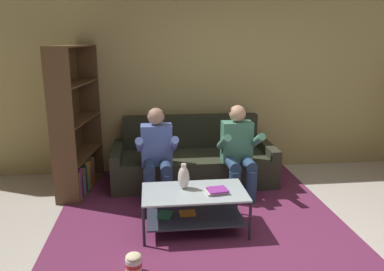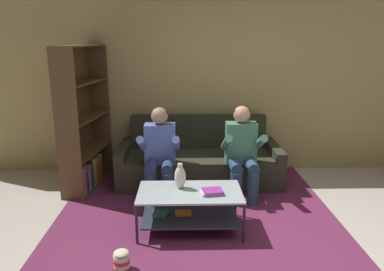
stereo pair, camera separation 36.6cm
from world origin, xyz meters
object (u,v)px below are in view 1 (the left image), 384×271
popcorn_tub (134,264)px  person_seated_left (157,151)px  vase (184,177)px  person_seated_right (239,148)px  coffee_table (193,204)px  couch (193,161)px  bookshelf (74,140)px  book_stack (217,191)px

popcorn_tub → person_seated_left: bearing=81.0°
person_seated_left → vase: person_seated_left is taller
person_seated_right → coffee_table: bearing=-128.1°
person_seated_left → couch: bearing=46.8°
person_seated_left → popcorn_tub: size_ratio=5.92×
bookshelf → person_seated_left: bearing=-19.8°
popcorn_tub → bookshelf: bearing=112.5°
person_seated_left → person_seated_right: person_seated_right is taller
person_seated_right → couch: bearing=133.3°
coffee_table → bookshelf: size_ratio=0.57×
person_seated_right → popcorn_tub: (-1.26, -1.56, -0.52)m
person_seated_left → person_seated_right: size_ratio=0.99×
book_stack → popcorn_tub: book_stack is taller
person_seated_right → bookshelf: bearing=169.7°
couch → popcorn_tub: 2.23m
person_seated_right → book_stack: (-0.44, -0.92, -0.17)m
coffee_table → book_stack: size_ratio=4.51×
person_seated_right → book_stack: person_seated_right is taller
book_stack → popcorn_tub: size_ratio=1.24×
couch → bookshelf: bookshelf is taller
person_seated_left → vase: size_ratio=4.18×
couch → book_stack: couch is taller
coffee_table → bookshelf: bookshelf is taller
coffee_table → popcorn_tub: bearing=-130.0°
vase → book_stack: (0.32, -0.16, -0.10)m
couch → person_seated_left: person_seated_left is taller
person_seated_left → vase: bearing=-71.7°
book_stack → popcorn_tub: 1.09m
couch → person_seated_right: person_seated_right is taller
coffee_table → popcorn_tub: coffee_table is taller
couch → coffee_table: couch is taller
coffee_table → book_stack: (0.23, -0.07, 0.16)m
person_seated_left → coffee_table: 0.98m
bookshelf → book_stack: bearing=-38.7°
vase → book_stack: size_ratio=1.14×
couch → coffee_table: (-0.16, -1.39, 0.00)m
book_stack → bookshelf: 2.09m
couch → person_seated_right: (0.51, -0.54, 0.33)m
vase → bookshelf: 1.74m
person_seated_right → book_stack: bearing=-115.6°
bookshelf → popcorn_tub: bearing=-67.5°
person_seated_left → bookshelf: (-1.05, 0.38, 0.07)m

